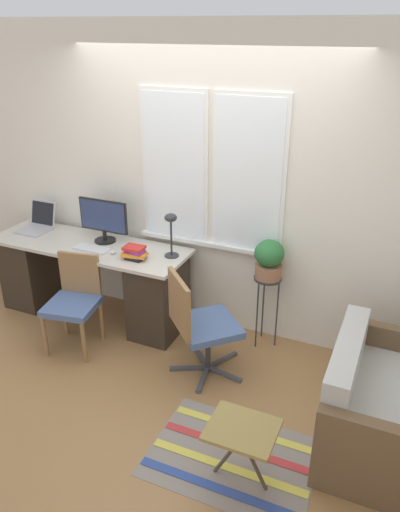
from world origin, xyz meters
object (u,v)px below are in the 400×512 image
desk_lamp (171,226)px  monitor (103,219)px  couch_loveseat (380,409)px  plant_stand (267,287)px  mouse (114,252)px  book_stack (135,253)px  office_chair_swivel (199,323)px  keyboard (92,249)px  potted_plant (269,259)px  desk_chair_wooden (74,299)px  laptop (37,224)px  folding_stool (242,433)px

desk_lamp → monitor: bearing=176.6°
couch_loveseat → plant_stand: couch_loveseat is taller
mouse → book_stack: size_ratio=0.28×
book_stack → office_chair_swivel: (0.76, -0.31, -0.35)m
keyboard → book_stack: bearing=-1.0°
office_chair_swivel → potted_plant: (0.37, 0.62, 0.38)m
potted_plant → office_chair_swivel: bearing=-120.9°
couch_loveseat → desk_chair_wooden: bearing=87.2°
book_stack → plant_stand: (1.13, 0.31, -0.24)m
laptop → couch_loveseat: (3.43, -0.70, -0.55)m
keyboard → office_chair_swivel: size_ratio=0.37×
desk_lamp → book_stack: size_ratio=1.73×
plant_stand → potted_plant: 0.27m
mouse → book_stack: bearing=-2.5°
folding_stool → office_chair_swivel: bearing=127.2°
book_stack → keyboard: bearing=179.0°
potted_plant → desk_lamp: bearing=-171.3°
desk_lamp → plant_stand: bearing=8.7°
book_stack → folding_stool: bearing=-39.9°
keyboard → plant_stand: (1.59, 0.30, -0.20)m
desk_chair_wooden → plant_stand: size_ratio=1.24×
folding_stool → desk_chair_wooden: bearing=155.9°
desk_chair_wooden → plant_stand: 1.69m
plant_stand → folding_stool: plant_stand is taller
keyboard → mouse: (0.23, 0.00, 0.01)m
potted_plant → folding_stool: (0.31, -1.52, -0.45)m
keyboard → desk_lamp: size_ratio=0.84×
desk_chair_wooden → laptop: bearing=135.3°
potted_plant → folding_stool: potted_plant is taller
plant_stand → folding_stool: bearing=-78.3°
keyboard → desk_chair_wooden: desk_chair_wooden is taller
keyboard → desk_lamp: (0.73, 0.17, 0.28)m
folding_stool → desk_lamp: bearing=130.1°
desk_lamp → book_stack: bearing=-146.3°
desk_lamp → potted_plant: bearing=8.7°
mouse → keyboard: bearing=-179.4°
plant_stand → potted_plant: bearing=180.0°
laptop → plant_stand: bearing=2.8°
desk_chair_wooden → keyboard: bearing=87.1°
office_chair_swivel → desk_chair_wooden: bearing=48.7°
desk_chair_wooden → couch_loveseat: size_ratio=0.72×
laptop → mouse: (1.02, -0.19, -0.04)m
laptop → office_chair_swivel: (2.00, -0.50, -0.35)m
laptop → desk_chair_wooden: 1.08m
keyboard → couch_loveseat: 2.74m
plant_stand → couch_loveseat: bearing=-37.6°
couch_loveseat → book_stack: bearing=77.0°
laptop → folding_stool: laptop is taller
laptop → plant_stand: laptop is taller
plant_stand → folding_stool: size_ratio=1.52×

